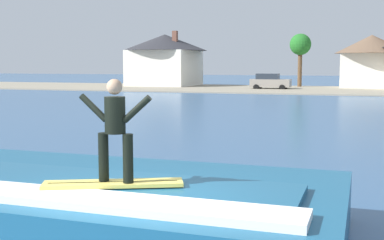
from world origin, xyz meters
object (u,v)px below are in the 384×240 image
(surfboard, at_px, (113,184))
(surfer, at_px, (115,125))
(house_with_chimney, at_px, (165,57))
(house_small_cottage, at_px, (371,56))
(tree_tall_bare, at_px, (300,46))
(car_near_shore, at_px, (270,82))
(wave_crest, at_px, (94,204))

(surfboard, relative_size, surfer, 1.34)
(surfboard, height_order, surfer, surfer)
(house_with_chimney, xyz_separation_m, house_small_cottage, (25.77, 1.14, -0.03))
(house_with_chimney, bearing_deg, surfboard, -69.04)
(house_with_chimney, distance_m, tree_tall_bare, 17.55)
(surfer, xyz_separation_m, house_with_chimney, (-21.40, 55.71, 1.90))
(car_near_shore, distance_m, house_small_cottage, 12.74)
(wave_crest, distance_m, surfer, 1.80)
(wave_crest, distance_m, car_near_shore, 50.72)
(wave_crest, bearing_deg, car_near_shore, 96.58)
(surfboard, relative_size, house_with_chimney, 0.19)
(surfboard, xyz_separation_m, house_with_chimney, (-21.35, 55.73, 2.81))
(surfboard, height_order, car_near_shore, car_near_shore)
(wave_crest, xyz_separation_m, house_with_chimney, (-20.63, 55.06, 3.39))
(wave_crest, height_order, surfer, surfer)
(surfer, relative_size, house_small_cottage, 0.19)
(house_small_cottage, bearing_deg, wave_crest, -95.23)
(wave_crest, distance_m, house_with_chimney, 58.89)
(house_small_cottage, distance_m, tree_tall_bare, 8.52)
(house_with_chimney, distance_m, house_small_cottage, 25.80)
(house_small_cottage, bearing_deg, surfboard, -94.45)
(surfboard, xyz_separation_m, car_near_shore, (-6.54, 51.05, -0.11))
(tree_tall_bare, bearing_deg, car_near_shore, -111.41)
(tree_tall_bare, bearing_deg, house_small_cottage, -5.21)
(wave_crest, xyz_separation_m, surfer, (0.77, -0.66, 1.49))
(surfer, relative_size, car_near_shore, 0.35)
(surfer, height_order, car_near_shore, surfer)
(house_with_chimney, xyz_separation_m, tree_tall_bare, (17.39, 1.90, 1.32))
(house_small_cottage, bearing_deg, surfer, -94.40)
(surfer, bearing_deg, wave_crest, 139.50)
(surfboard, bearing_deg, surfer, 16.03)
(wave_crest, relative_size, house_with_chimney, 0.76)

